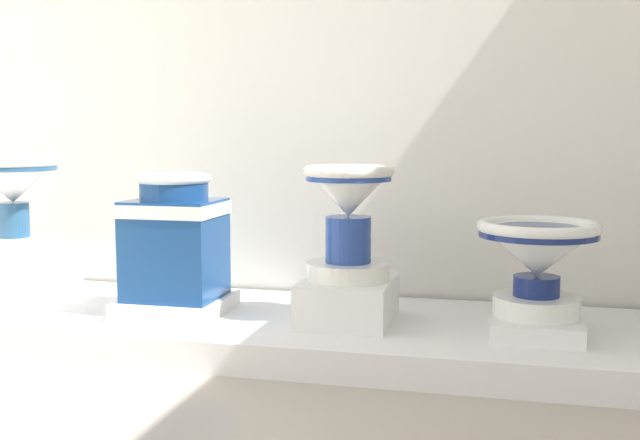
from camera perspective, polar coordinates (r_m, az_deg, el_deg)
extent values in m
cube|color=white|center=(2.87, 2.13, -8.49)|extent=(3.46, 0.85, 0.11)
cube|color=white|center=(3.41, -21.75, -3.84)|extent=(0.39, 0.39, 0.20)
cylinder|color=white|center=(3.39, -21.85, -1.68)|extent=(0.23, 0.23, 0.06)
cylinder|color=#2C5882|center=(3.38, -21.92, 0.01)|extent=(0.12, 0.12, 0.14)
cone|color=white|center=(3.37, -22.03, 2.64)|extent=(0.36, 0.36, 0.17)
cylinder|color=#2C5882|center=(3.37, -22.08, 3.71)|extent=(0.36, 0.36, 0.03)
torus|color=white|center=(3.37, -22.09, 4.05)|extent=(0.37, 0.37, 0.04)
cylinder|color=#2C5882|center=(3.37, -22.09, 3.97)|extent=(0.25, 0.25, 0.01)
cube|color=white|center=(3.00, -10.69, -6.28)|extent=(0.38, 0.40, 0.06)
cube|color=navy|center=(2.96, -10.78, -2.15)|extent=(0.34, 0.29, 0.38)
cube|color=white|center=(2.94, -10.84, 0.81)|extent=(0.34, 0.30, 0.05)
cylinder|color=navy|center=(2.93, -10.87, 2.28)|extent=(0.26, 0.26, 0.08)
torus|color=white|center=(2.93, -10.89, 3.08)|extent=(0.28, 0.28, 0.04)
cube|color=white|center=(2.81, 2.11, -6.01)|extent=(0.32, 0.39, 0.16)
cylinder|color=white|center=(2.79, 2.12, -3.80)|extent=(0.30, 0.30, 0.06)
cylinder|color=#264391|center=(2.77, 2.13, -1.46)|extent=(0.17, 0.17, 0.17)
cone|color=white|center=(2.75, 2.14, 1.96)|extent=(0.31, 0.31, 0.16)
cylinder|color=#264391|center=(2.74, 2.15, 3.26)|extent=(0.31, 0.31, 0.03)
torus|color=white|center=(2.74, 2.15, 3.67)|extent=(0.33, 0.33, 0.04)
cylinder|color=#264391|center=(2.74, 2.15, 3.57)|extent=(0.22, 0.22, 0.01)
cube|color=white|center=(2.75, 15.80, -7.50)|extent=(0.30, 0.38, 0.06)
cylinder|color=white|center=(2.74, 15.84, -6.17)|extent=(0.30, 0.30, 0.07)
cylinder|color=navy|center=(2.73, 15.89, -4.76)|extent=(0.16, 0.16, 0.07)
cone|color=white|center=(2.70, 15.96, -2.28)|extent=(0.41, 0.41, 0.17)
cylinder|color=navy|center=(2.70, 16.01, -0.91)|extent=(0.40, 0.40, 0.03)
torus|color=white|center=(2.69, 16.02, -0.49)|extent=(0.42, 0.42, 0.04)
cylinder|color=navy|center=(2.69, 16.02, -0.60)|extent=(0.29, 0.29, 0.01)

